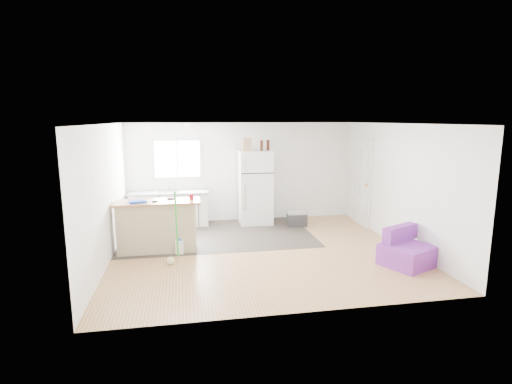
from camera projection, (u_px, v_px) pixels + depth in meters
room at (262, 189)px, 7.39m from camera, size 5.51×5.01×2.41m
vinyl_zone at (218, 235)px, 8.68m from camera, size 4.05×2.50×0.00m
window at (177, 159)px, 9.45m from camera, size 1.18×0.06×0.98m
interior_door at (362, 182)px, 9.40m from camera, size 0.11×0.92×2.10m
ceiling_fixture at (193, 125)px, 8.12m from camera, size 0.30×0.30×0.07m
kitchen_cabinets at (169, 208)px, 9.35m from camera, size 1.83×0.58×1.08m
peninsula at (157, 226)px, 7.55m from camera, size 1.58×0.62×0.97m
refrigerator at (255, 187)px, 9.54m from camera, size 0.79×0.75×1.75m
cooler at (297, 218)px, 9.38m from camera, size 0.48×0.34×0.36m
purple_seat at (406, 252)px, 6.86m from camera, size 1.00×1.01×0.64m
cleaner_jug at (180, 247)px, 7.43m from camera, size 0.16×0.14×0.31m
mop at (172, 251)px, 6.92m from camera, size 0.21×0.36×1.30m
red_cup at (191, 196)px, 7.62m from camera, size 0.10×0.10×0.12m
blue_tray at (137, 201)px, 7.34m from camera, size 0.34×0.29×0.04m
tool_a at (171, 198)px, 7.63m from camera, size 0.14×0.06×0.03m
tool_b at (155, 201)px, 7.38m from camera, size 0.11×0.08×0.03m
cardboard_box at (247, 144)px, 9.29m from camera, size 0.20×0.10×0.30m
bottle_left at (262, 145)px, 9.30m from camera, size 0.09×0.09×0.25m
bottle_right at (268, 145)px, 9.42m from camera, size 0.08×0.08×0.25m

